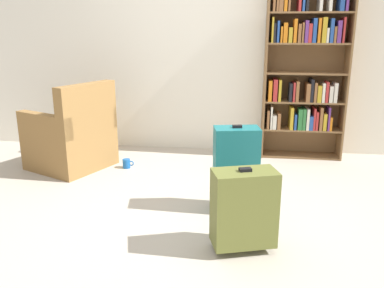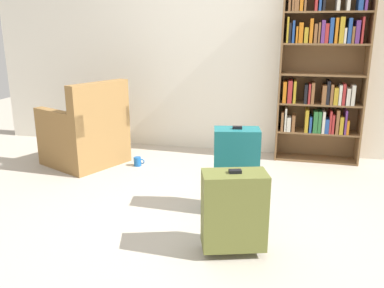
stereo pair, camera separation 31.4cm
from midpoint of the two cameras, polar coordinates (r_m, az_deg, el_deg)
The scene contains 7 objects.
ground_plane at distance 3.24m, azimuth 1.23°, elevation -9.95°, with size 9.89×9.89×0.00m, color #B2A899.
back_wall at distance 4.77m, azimuth 6.15°, elevation 14.57°, with size 5.65×0.10×2.60m, color silver.
bookshelf at distance 4.59m, azimuth 19.70°, elevation 9.74°, with size 0.88×0.28×1.87m.
armchair at distance 4.42m, azimuth -12.75°, elevation 1.22°, with size 0.93×0.93×0.90m.
mug at distance 4.32m, azimuth -5.62°, elevation -2.51°, with size 0.12×0.08×0.10m.
suitcase_teal at distance 3.19m, azimuth 9.06°, elevation -3.47°, with size 0.38×0.26×0.70m.
suitcase_olive at distance 2.64m, azimuth 9.39°, elevation -9.29°, with size 0.45×0.33×0.58m.
Camera 2 is at (0.75, -2.82, 1.42)m, focal length 37.77 mm.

